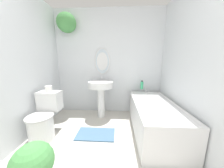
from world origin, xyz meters
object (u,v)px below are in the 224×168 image
object	(u,v)px
toilet_paper_roll	(49,89)
bathtub	(154,116)
potted_plant	(33,165)
pedestal_sink	(101,90)
toilet	(44,118)
shampoo_bottle	(142,85)

from	to	relation	value
toilet_paper_roll	bathtub	bearing A→B (deg)	1.91
bathtub	potted_plant	world-z (taller)	bathtub
potted_plant	bathtub	bearing A→B (deg)	36.13
bathtub	toilet_paper_roll	distance (m)	1.91
pedestal_sink	toilet	bearing A→B (deg)	-137.89
toilet	potted_plant	size ratio (longest dim) A/B	1.47
bathtub	shampoo_bottle	xyz separation A→B (m)	(-0.09, 0.68, 0.42)
potted_plant	toilet_paper_roll	world-z (taller)	toilet_paper_roll
toilet_paper_roll	shampoo_bottle	bearing A→B (deg)	22.95
toilet	pedestal_sink	xyz separation A→B (m)	(0.82, 0.75, 0.30)
shampoo_bottle	potted_plant	bearing A→B (deg)	-127.81
toilet	bathtub	bearing A→B (deg)	7.99
bathtub	shampoo_bottle	world-z (taller)	shampoo_bottle
toilet	shampoo_bottle	bearing A→B (deg)	28.20
potted_plant	toilet_paper_roll	size ratio (longest dim) A/B	4.51
pedestal_sink	shampoo_bottle	world-z (taller)	pedestal_sink
shampoo_bottle	toilet_paper_roll	size ratio (longest dim) A/B	1.76
toilet	toilet_paper_roll	distance (m)	0.49
toilet	shampoo_bottle	xyz separation A→B (m)	(1.75, 0.94, 0.38)
bathtub	shampoo_bottle	size ratio (longest dim) A/B	7.77
bathtub	potted_plant	xyz separation A→B (m)	(-1.43, -1.04, -0.00)
toilet	toilet_paper_roll	xyz separation A→B (m)	(0.00, 0.20, 0.45)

